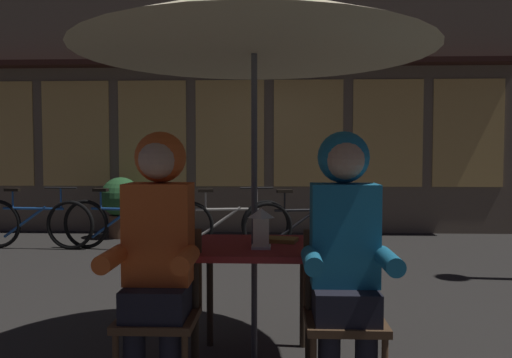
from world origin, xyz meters
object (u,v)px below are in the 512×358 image
object	(u,v)px
person_left_hooded	(158,238)
potted_plant	(121,202)
bicycle_second	(121,224)
patio_umbrella	(254,21)
cafe_table	(254,261)
bicycle_fourth	(306,225)
chair_right	(343,305)
book	(280,240)
person_right_hooded	(345,240)
chair_left	(161,303)
bicycle_nearest	(33,223)
lantern	(261,227)
bicycle_third	(227,224)

from	to	relation	value
person_left_hooded	potted_plant	bearing A→B (deg)	109.42
bicycle_second	patio_umbrella	bearing A→B (deg)	-61.52
cafe_table	bicycle_fourth	bearing A→B (deg)	81.71
chair_right	person_left_hooded	bearing A→B (deg)	-176.61
book	person_left_hooded	bearing A→B (deg)	-126.91
person_right_hooded	potted_plant	bearing A→B (deg)	118.63
chair_right	person_left_hooded	distance (m)	1.03
chair_left	potted_plant	bearing A→B (deg)	109.63
chair_left	chair_right	size ratio (longest dim) A/B	1.00
person_left_hooded	bicycle_fourth	world-z (taller)	person_left_hooded
chair_left	bicycle_fourth	world-z (taller)	chair_left
bicycle_second	potted_plant	distance (m)	1.05
cafe_table	bicycle_nearest	size ratio (longest dim) A/B	0.44
bicycle_nearest	bicycle_fourth	xyz separation A→B (m)	(3.64, -0.04, 0.00)
book	potted_plant	world-z (taller)	potted_plant
person_right_hooded	bicycle_second	xyz separation A→B (m)	(-2.41, 3.98, -0.50)
lantern	bicycle_second	size ratio (longest dim) A/B	0.14
cafe_table	bicycle_fourth	world-z (taller)	bicycle_fourth
person_left_hooded	bicycle_second	size ratio (longest dim) A/B	0.84
person_right_hooded	bicycle_second	size ratio (longest dim) A/B	0.84
bicycle_nearest	bicycle_second	xyz separation A→B (m)	(1.19, -0.03, 0.00)
person_right_hooded	bicycle_third	size ratio (longest dim) A/B	0.84
lantern	bicycle_third	world-z (taller)	lantern
chair_right	potted_plant	bearing A→B (deg)	118.91
bicycle_second	bicycle_fourth	size ratio (longest dim) A/B	1.00
bicycle_fourth	chair_left	bearing A→B (deg)	-104.29
person_right_hooded	cafe_table	bearing A→B (deg)	138.43
bicycle_third	potted_plant	bearing A→B (deg)	151.25
chair_right	book	world-z (taller)	chair_right
patio_umbrella	cafe_table	bearing A→B (deg)	0.00
lantern	potted_plant	xyz separation A→B (m)	(-2.28, 4.66, -0.32)
chair_right	potted_plant	world-z (taller)	potted_plant
person_right_hooded	bicycle_fourth	xyz separation A→B (m)	(0.04, 3.97, -0.50)
cafe_table	lantern	size ratio (longest dim) A/B	3.20
lantern	chair_left	size ratio (longest dim) A/B	0.27
person_left_hooded	bicycle_third	world-z (taller)	person_left_hooded
lantern	potted_plant	size ratio (longest dim) A/B	0.25
lantern	chair_left	xyz separation A→B (m)	(-0.52, -0.25, -0.37)
lantern	person_right_hooded	distance (m)	0.53
bicycle_second	book	xyz separation A→B (m)	(2.09, -3.46, 0.41)
book	bicycle_fourth	bearing A→B (deg)	97.75
cafe_table	chair_left	world-z (taller)	chair_left
person_left_hooded	person_right_hooded	size ratio (longest dim) A/B	1.00
chair_right	book	size ratio (longest dim) A/B	4.35
person_right_hooded	bicycle_fourth	distance (m)	4.00
cafe_table	potted_plant	bearing A→B (deg)	116.17
person_right_hooded	chair_left	bearing A→B (deg)	176.61
lantern	chair_left	distance (m)	0.69
book	potted_plant	size ratio (longest dim) A/B	0.22
bicycle_fourth	lantern	bearing A→B (deg)	-97.34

